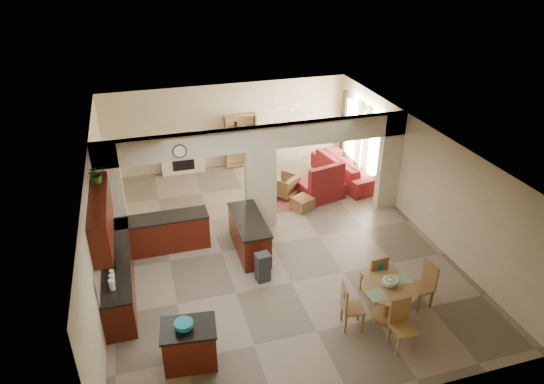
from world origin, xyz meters
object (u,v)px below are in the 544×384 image
object	(u,v)px
sofa	(346,169)
kitchen_island	(190,345)
dining_table	(388,297)
armchair	(284,186)

from	to	relation	value
sofa	kitchen_island	bearing A→B (deg)	127.21
kitchen_island	dining_table	distance (m)	4.00
sofa	armchair	distance (m)	2.24
dining_table	sofa	world-z (taller)	sofa
dining_table	kitchen_island	bearing A→B (deg)	-179.04
dining_table	sofa	size ratio (longest dim) A/B	0.42
kitchen_island	armchair	bearing A→B (deg)	64.13
kitchen_island	armchair	world-z (taller)	kitchen_island
kitchen_island	sofa	bearing A→B (deg)	53.07
dining_table	armchair	bearing A→B (deg)	94.16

